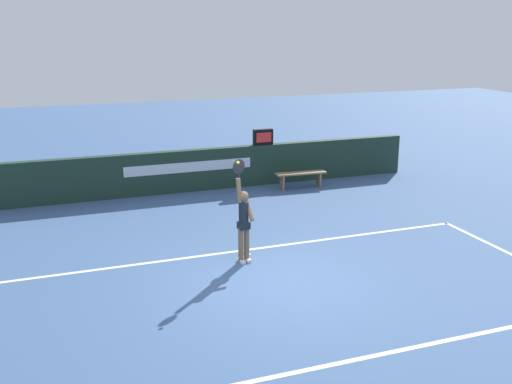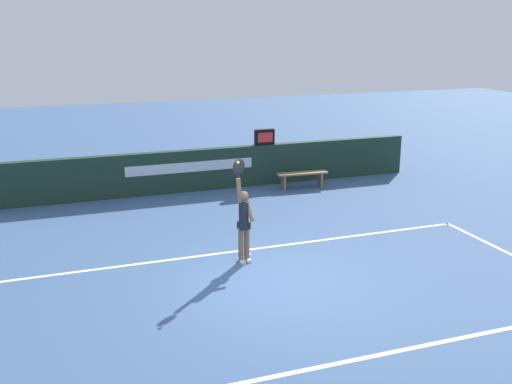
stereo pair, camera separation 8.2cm
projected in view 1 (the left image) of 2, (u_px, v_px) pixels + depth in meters
The scene contains 7 objects.
ground_plane at pixel (275, 282), 12.00m from camera, with size 60.00×60.00×0.00m, color #3D5C89.
court_lines at pixel (286, 294), 11.46m from camera, with size 11.41×5.11×0.00m.
back_wall at pixel (189, 171), 18.41m from camera, with size 15.08×0.28×1.31m.
speed_display at pixel (263, 137), 18.97m from camera, with size 0.65×0.17×0.50m.
tennis_player at pixel (244, 220), 12.78m from camera, with size 0.46×0.38×2.36m.
tennis_ball at pixel (238, 163), 12.25m from camera, with size 0.07×0.07×0.07m.
courtside_bench_near at pixel (301, 176), 18.84m from camera, with size 1.67×0.47×0.51m.
Camera 1 is at (-4.11, -10.25, 5.05)m, focal length 41.36 mm.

